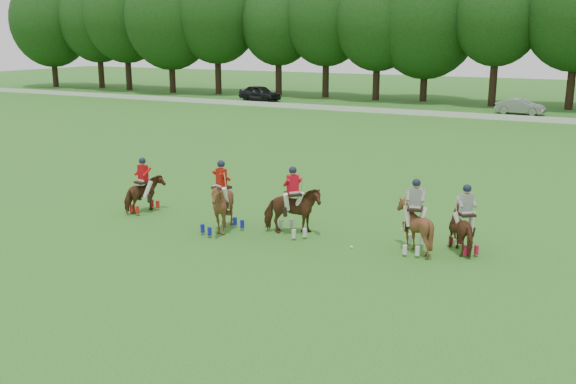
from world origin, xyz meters
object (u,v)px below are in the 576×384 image
at_px(polo_stripe_a, 464,228).
at_px(polo_ball, 352,247).
at_px(car_mid, 520,107).
at_px(polo_stripe_b, 414,226).
at_px(polo_red_b, 293,210).
at_px(car_left, 260,93).
at_px(polo_red_a, 144,193).
at_px(polo_red_c, 222,206).

relative_size(polo_stripe_a, polo_ball, 23.73).
height_order(car_mid, polo_ball, car_mid).
distance_m(car_mid, polo_ball, 38.95).
relative_size(car_mid, polo_stripe_b, 1.72).
bearing_deg(polo_red_b, car_left, 120.77).
xyz_separation_m(car_left, polo_stripe_b, (27.03, -38.34, 0.05)).
distance_m(car_left, polo_red_a, 41.99).
height_order(car_mid, polo_red_c, polo_red_c).
bearing_deg(polo_stripe_a, polo_stripe_b, -154.52).
distance_m(car_mid, polo_red_c, 39.62).
relative_size(polo_red_a, polo_red_b, 0.90).
bearing_deg(polo_stripe_b, polo_red_c, -170.73).
bearing_deg(polo_stripe_a, car_left, 127.03).
height_order(car_left, polo_stripe_a, polo_stripe_a).
relative_size(polo_red_a, polo_stripe_b, 0.91).
bearing_deg(polo_red_c, polo_ball, 5.40).
bearing_deg(polo_stripe_a, polo_ball, -158.39).
xyz_separation_m(car_left, polo_red_a, (16.67, -38.53, -0.04)).
distance_m(car_left, polo_stripe_b, 46.91).
bearing_deg(polo_red_a, polo_red_b, 0.37).
xyz_separation_m(car_left, polo_stripe_a, (28.42, -37.67, -0.02)).
distance_m(polo_red_a, polo_ball, 8.58).
height_order(polo_red_b, polo_red_c, polo_red_c).
bearing_deg(car_mid, car_left, 95.27).
bearing_deg(polo_stripe_b, polo_red_a, -178.91).
bearing_deg(polo_ball, polo_stripe_b, 18.49).
bearing_deg(polo_ball, polo_red_a, 177.26).
bearing_deg(polo_red_b, polo_ball, -11.04).
bearing_deg(polo_red_c, polo_stripe_a, 12.38).
bearing_deg(car_mid, polo_red_c, 178.88).
xyz_separation_m(polo_red_b, polo_ball, (2.30, -0.45, -0.79)).
relative_size(polo_red_b, polo_red_c, 0.93).
relative_size(car_left, polo_red_b, 1.97).
height_order(car_mid, polo_red_b, polo_red_b).
bearing_deg(polo_stripe_b, polo_ball, -161.51).
bearing_deg(polo_ball, polo_red_c, -174.60).
distance_m(polo_red_a, polo_stripe_b, 10.36).
height_order(polo_red_a, polo_stripe_b, polo_stripe_b).
xyz_separation_m(polo_red_a, polo_stripe_b, (10.36, 0.20, 0.09)).
bearing_deg(car_mid, polo_stripe_a, -169.69).
bearing_deg(car_mid, polo_red_a, 172.94).
bearing_deg(polo_stripe_b, car_left, 125.19).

